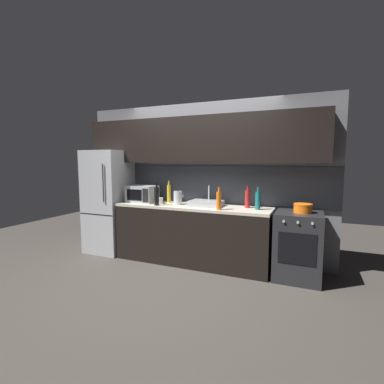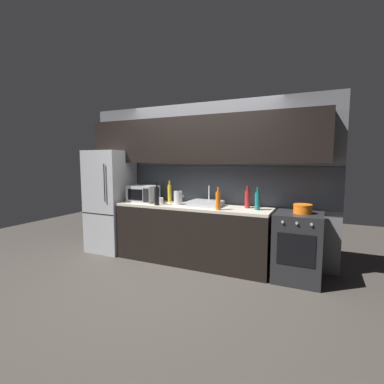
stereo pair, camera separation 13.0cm
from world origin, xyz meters
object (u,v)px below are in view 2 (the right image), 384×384
object	(u,v)px
microwave	(143,194)
wine_bottle_yellow	(170,193)
oven_range	(298,247)
wine_bottle_orange	(218,201)
mug_white	(161,201)
wine_bottle_dark	(157,196)
wine_bottle_red	(247,199)
wine_bottle_teal	(257,201)
refrigerator	(111,201)
cooking_pot	(303,209)
kettle	(178,198)

from	to	relation	value
microwave	wine_bottle_yellow	xyz separation A→B (m)	(0.43, 0.13, 0.01)
oven_range	wine_bottle_yellow	size ratio (longest dim) A/B	2.53
wine_bottle_orange	mug_white	xyz separation A→B (m)	(-1.03, 0.17, -0.08)
wine_bottle_dark	wine_bottle_yellow	world-z (taller)	wine_bottle_yellow
wine_bottle_red	wine_bottle_teal	bearing A→B (deg)	-32.37
refrigerator	wine_bottle_teal	xyz separation A→B (m)	(2.57, 0.02, 0.15)
refrigerator	wine_bottle_dark	xyz separation A→B (m)	(1.08, -0.20, 0.17)
refrigerator	oven_range	distance (m)	3.15
wine_bottle_red	cooking_pot	size ratio (longest dim) A/B	1.36
microwave	kettle	distance (m)	0.66
oven_range	wine_bottle_yellow	distance (m)	2.11
wine_bottle_dark	wine_bottle_orange	world-z (taller)	wine_bottle_dark
microwave	cooking_pot	distance (m)	2.48
kettle	wine_bottle_yellow	size ratio (longest dim) A/B	0.66
wine_bottle_orange	wine_bottle_yellow	size ratio (longest dim) A/B	0.90
refrigerator	wine_bottle_red	world-z (taller)	refrigerator
microwave	cooking_pot	size ratio (longest dim) A/B	1.95
kettle	wine_bottle_teal	bearing A→B (deg)	0.84
wine_bottle_teal	wine_bottle_orange	distance (m)	0.55
wine_bottle_orange	wine_bottle_red	size ratio (longest dim) A/B	1.00
oven_range	wine_bottle_teal	world-z (taller)	wine_bottle_teal
oven_range	mug_white	xyz separation A→B (m)	(-2.07, -0.04, 0.50)
oven_range	wine_bottle_yellow	xyz separation A→B (m)	(-2.02, 0.15, 0.60)
refrigerator	wine_bottle_dark	size ratio (longest dim) A/B	5.11
refrigerator	wine_bottle_orange	size ratio (longest dim) A/B	5.46
refrigerator	wine_bottle_teal	world-z (taller)	refrigerator
kettle	wine_bottle_dark	size ratio (longest dim) A/B	0.68
wine_bottle_orange	oven_range	bearing A→B (deg)	11.41
microwave	wine_bottle_teal	world-z (taller)	wine_bottle_teal
wine_bottle_orange	wine_bottle_red	xyz separation A→B (m)	(0.33, 0.34, -0.00)
refrigerator	kettle	bearing A→B (deg)	0.02
refrigerator	oven_range	xyz separation A→B (m)	(3.12, -0.00, -0.43)
wine_bottle_dark	mug_white	xyz separation A→B (m)	(-0.03, 0.16, -0.09)
wine_bottle_teal	cooking_pot	xyz separation A→B (m)	(0.59, -0.02, -0.07)
mug_white	refrigerator	bearing A→B (deg)	177.75
wine_bottle_orange	cooking_pot	size ratio (longest dim) A/B	1.36
mug_white	oven_range	bearing A→B (deg)	1.11
refrigerator	mug_white	xyz separation A→B (m)	(1.05, -0.04, 0.07)
refrigerator	mug_white	size ratio (longest dim) A/B	18.43
oven_range	kettle	world-z (taller)	kettle
microwave	mug_white	world-z (taller)	microwave
wine_bottle_dark	wine_bottle_teal	bearing A→B (deg)	8.21
wine_bottle_teal	wine_bottle_yellow	world-z (taller)	wine_bottle_yellow
kettle	wine_bottle_red	distance (m)	1.07
refrigerator	wine_bottle_teal	size ratio (longest dim) A/B	5.51
wine_bottle_red	wine_bottle_dark	bearing A→B (deg)	-166.39
wine_bottle_orange	cooking_pot	distance (m)	1.11
microwave	kettle	size ratio (longest dim) A/B	1.96
wine_bottle_red	mug_white	distance (m)	1.37
wine_bottle_orange	wine_bottle_yellow	xyz separation A→B (m)	(-0.97, 0.36, 0.02)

